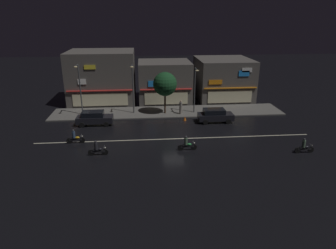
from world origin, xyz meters
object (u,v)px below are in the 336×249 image
object	(u,v)px
streetlamp_east	(195,86)
motorcycle_lead	(75,137)
streetlamp_mid	(133,85)
parked_car_trailing	(94,118)
pedestrian_on_sidewalk	(181,108)
parked_car_near_kerb	(215,115)
traffic_cone	(185,118)
motorcycle_opposite_lane	(97,149)
streetlamp_west	(80,85)
motorcycle_trailing_far	(187,144)
motorcycle_following	(304,147)

from	to	relation	value
streetlamp_east	motorcycle_lead	distance (m)	16.79
streetlamp_east	motorcycle_lead	xyz separation A→B (m)	(-13.96, -8.79, -3.14)
streetlamp_mid	parked_car_trailing	bearing A→B (deg)	-141.76
pedestrian_on_sidewalk	parked_car_near_kerb	size ratio (longest dim) A/B	0.43
motorcycle_lead	traffic_cone	distance (m)	13.73
traffic_cone	motorcycle_opposite_lane	bearing A→B (deg)	-136.32
streetlamp_west	pedestrian_on_sidewalk	size ratio (longest dim) A/B	3.62
streetlamp_east	motorcycle_trailing_far	bearing A→B (deg)	-103.15
parked_car_near_kerb	motorcycle_lead	world-z (taller)	parked_car_near_kerb
streetlamp_west	streetlamp_mid	size ratio (longest dim) A/B	1.02
parked_car_trailing	pedestrian_on_sidewalk	bearing A→B (deg)	14.82
parked_car_near_kerb	motorcycle_trailing_far	xyz separation A→B (m)	(-4.69, -7.95, -0.24)
motorcycle_opposite_lane	traffic_cone	bearing A→B (deg)	-142.30
streetlamp_west	motorcycle_opposite_lane	bearing A→B (deg)	-73.68
pedestrian_on_sidewalk	motorcycle_following	xyz separation A→B (m)	(10.34, -12.69, -0.35)
streetlamp_mid	motorcycle_following	distance (m)	21.63
parked_car_trailing	motorcycle_lead	distance (m)	5.68
streetlamp_mid	parked_car_trailing	distance (m)	6.71
parked_car_near_kerb	traffic_cone	distance (m)	3.79
pedestrian_on_sidewalk	traffic_cone	bearing A→B (deg)	61.78
motorcycle_opposite_lane	traffic_cone	size ratio (longest dim) A/B	3.45
streetlamp_mid	pedestrian_on_sidewalk	bearing A→B (deg)	-7.24
parked_car_near_kerb	traffic_cone	world-z (taller)	parked_car_near_kerb
motorcycle_lead	motorcycle_trailing_far	size ratio (longest dim) A/B	1.00
streetlamp_west	pedestrian_on_sidewalk	xyz separation A→B (m)	(12.98, -0.73, -3.11)
motorcycle_lead	motorcycle_following	size ratio (longest dim) A/B	1.00
motorcycle_opposite_lane	parked_car_near_kerb	bearing A→B (deg)	-153.79
streetlamp_mid	parked_car_near_kerb	bearing A→B (deg)	-21.40
parked_car_near_kerb	motorcycle_lead	bearing A→B (deg)	-161.80
motorcycle_following	motorcycle_opposite_lane	size ratio (longest dim) A/B	1.00
streetlamp_east	streetlamp_mid	bearing A→B (deg)	177.05
pedestrian_on_sidewalk	motorcycle_lead	size ratio (longest dim) A/B	0.97
streetlamp_west	motorcycle_opposite_lane	distance (m)	13.23
pedestrian_on_sidewalk	parked_car_near_kerb	distance (m)	5.01
parked_car_near_kerb	streetlamp_mid	bearing A→B (deg)	158.60
pedestrian_on_sidewalk	traffic_cone	world-z (taller)	pedestrian_on_sidewalk
pedestrian_on_sidewalk	traffic_cone	distance (m)	2.46
parked_car_trailing	motorcycle_opposite_lane	size ratio (longest dim) A/B	2.26
streetlamp_mid	pedestrian_on_sidewalk	xyz separation A→B (m)	(6.22, -0.79, -3.04)
streetlamp_mid	motorcycle_following	world-z (taller)	streetlamp_mid
pedestrian_on_sidewalk	parked_car_trailing	size ratio (longest dim) A/B	0.43
streetlamp_west	motorcycle_following	world-z (taller)	streetlamp_west
streetlamp_west	motorcycle_opposite_lane	size ratio (longest dim) A/B	3.50
motorcycle_following	motorcycle_lead	bearing A→B (deg)	-9.16
pedestrian_on_sidewalk	motorcycle_trailing_far	distance (m)	11.15
parked_car_near_kerb	motorcycle_trailing_far	size ratio (longest dim) A/B	2.26
streetlamp_west	motorcycle_lead	distance (m)	9.82
motorcycle_lead	traffic_cone	bearing A→B (deg)	-145.32
streetlamp_west	motorcycle_following	distance (m)	27.13
motorcycle_following	motorcycle_trailing_far	world-z (taller)	same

